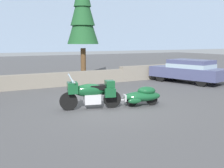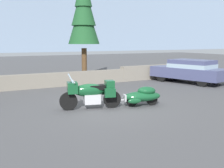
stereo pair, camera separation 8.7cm
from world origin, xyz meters
The scene contains 6 objects.
ground_plane centered at (0.00, 0.00, 0.00)m, with size 80.00×80.00×0.00m, color #4C4C4F.
stone_guard_wall centered at (-0.41, 5.65, 0.44)m, with size 24.00×0.56×0.93m.
touring_motorcycle centered at (-0.68, 0.01, 0.62)m, with size 2.27×1.09×1.33m.
car_shaped_trailer centered at (1.30, -0.50, 0.41)m, with size 2.22×1.07×0.76m.
sedan_at_right_edge centered at (7.33, 3.22, 0.77)m, with size 2.93×4.82×1.41m.
pine_tree_tall centered at (2.30, 7.67, 4.48)m, with size 2.03×2.03×7.15m.
Camera 2 is at (-4.81, -9.28, 2.50)m, focal length 44.47 mm.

